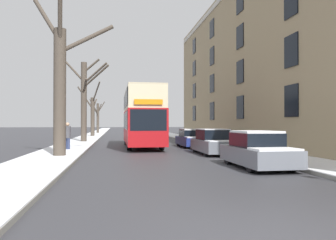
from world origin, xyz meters
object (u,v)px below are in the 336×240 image
object	(u,v)px
bare_tree_left_3	(98,116)
parked_car_2	(191,139)
double_decker_bus	(142,115)
parked_car_0	(258,151)
parked_car_1	(214,142)
pedestrian_left_sidewalk	(68,136)
bare_tree_left_0	(61,84)
bare_tree_left_2	(92,114)
bare_tree_left_1	(85,98)

from	to	relation	value
bare_tree_left_3	parked_car_2	bearing A→B (deg)	-75.49
double_decker_bus	parked_car_0	bearing A→B (deg)	-73.12
parked_car_1	pedestrian_left_sidewalk	world-z (taller)	pedestrian_left_sidewalk
parked_car_0	parked_car_2	distance (m)	11.81
parked_car_0	parked_car_1	bearing A→B (deg)	90.00
bare_tree_left_0	pedestrian_left_sidewalk	distance (m)	5.06
pedestrian_left_sidewalk	bare_tree_left_2	bearing A→B (deg)	-48.60
bare_tree_left_0	double_decker_bus	distance (m)	8.93
parked_car_0	parked_car_1	world-z (taller)	parked_car_0
double_decker_bus	parked_car_1	xyz separation A→B (m)	(3.74, -6.28, -1.77)
bare_tree_left_2	double_decker_bus	xyz separation A→B (m)	(5.02, -19.60, -0.63)
bare_tree_left_3	parked_car_0	xyz separation A→B (m)	(8.82, -45.87, -2.35)
parked_car_1	pedestrian_left_sidewalk	bearing A→B (deg)	160.72
bare_tree_left_3	parked_car_0	bearing A→B (deg)	-79.12
bare_tree_left_0	pedestrian_left_sidewalk	world-z (taller)	bare_tree_left_0
bare_tree_left_3	parked_car_1	distance (m)	40.87
double_decker_bus	pedestrian_left_sidewalk	xyz separation A→B (m)	(-5.03, -3.21, -1.42)
bare_tree_left_2	parked_car_2	distance (m)	22.07
bare_tree_left_1	parked_car_0	distance (m)	20.59
parked_car_0	parked_car_2	size ratio (longest dim) A/B	0.95
bare_tree_left_1	parked_car_0	size ratio (longest dim) A/B	1.91
bare_tree_left_2	parked_car_0	distance (m)	33.19
bare_tree_left_1	bare_tree_left_3	bearing A→B (deg)	90.57
bare_tree_left_0	bare_tree_left_2	bearing A→B (deg)	90.47
pedestrian_left_sidewalk	bare_tree_left_3	bearing A→B (deg)	-48.51
bare_tree_left_3	double_decker_bus	xyz separation A→B (m)	(5.08, -33.56, -0.59)
double_decker_bus	parked_car_2	world-z (taller)	double_decker_bus
parked_car_0	pedestrian_left_sidewalk	bearing A→B (deg)	133.94
bare_tree_left_3	parked_car_1	world-z (taller)	bare_tree_left_3
double_decker_bus	bare_tree_left_1	bearing A→B (deg)	128.28
bare_tree_left_3	pedestrian_left_sidewalk	bearing A→B (deg)	-89.93
parked_car_1	pedestrian_left_sidewalk	xyz separation A→B (m)	(-8.77, 3.07, 0.34)
bare_tree_left_1	parked_car_1	distance (m)	15.44
bare_tree_left_0	bare_tree_left_3	xyz separation A→B (m)	(-0.28, 40.95, -0.83)
bare_tree_left_2	bare_tree_left_3	xyz separation A→B (m)	(-0.06, 13.95, -0.04)
parked_car_1	bare_tree_left_1	bearing A→B (deg)	124.62
bare_tree_left_1	parked_car_2	distance (m)	11.36
parked_car_0	bare_tree_left_3	bearing A→B (deg)	100.88
bare_tree_left_0	bare_tree_left_1	world-z (taller)	bare_tree_left_0
bare_tree_left_2	bare_tree_left_3	world-z (taller)	bare_tree_left_2
bare_tree_left_1	bare_tree_left_3	xyz separation A→B (m)	(-0.27, 27.47, -1.14)
bare_tree_left_1	bare_tree_left_3	world-z (taller)	bare_tree_left_1
double_decker_bus	parked_car_1	distance (m)	7.52
bare_tree_left_3	parked_car_0	distance (m)	46.77
double_decker_bus	pedestrian_left_sidewalk	world-z (taller)	double_decker_bus
bare_tree_left_2	bare_tree_left_3	distance (m)	13.95
bare_tree_left_2	parked_car_2	xyz separation A→B (m)	(8.76, -20.11, -2.43)
bare_tree_left_2	parked_car_0	bearing A→B (deg)	-74.65
parked_car_0	bare_tree_left_2	bearing A→B (deg)	105.35
bare_tree_left_1	pedestrian_left_sidewalk	bearing A→B (deg)	-91.40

